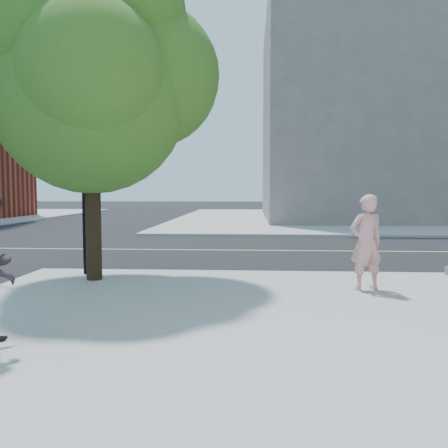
{
  "coord_description": "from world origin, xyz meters",
  "views": [
    {
      "loc": [
        4.05,
        -10.8,
        2.02
      ],
      "look_at": [
        3.47,
        -1.1,
        1.3
      ],
      "focal_mm": 37.11,
      "sensor_mm": 36.0,
      "label": 1
    }
  ],
  "objects": [
    {
      "name": "ground",
      "position": [
        0.0,
        0.0,
        0.0
      ],
      "size": [
        140.0,
        140.0,
        0.0
      ],
      "primitive_type": "plane",
      "color": "black",
      "rests_on": "ground"
    },
    {
      "name": "road_ew",
      "position": [
        0.0,
        4.5,
        0.01
      ],
      "size": [
        140.0,
        9.0,
        0.01
      ],
      "primitive_type": "cube",
      "color": "black",
      "rests_on": "ground"
    },
    {
      "name": "filler_ne",
      "position": [
        14.0,
        22.0,
        7.12
      ],
      "size": [
        18.0,
        16.0,
        14.0
      ],
      "primitive_type": "cube",
      "color": "slate",
      "rests_on": "sidewalk_ne"
    },
    {
      "name": "sidewalk_ne",
      "position": [
        13.5,
        21.5,
        0.06
      ],
      "size": [
        29.0,
        25.0,
        0.12
      ],
      "primitive_type": "cube",
      "color": "#A2A2A2",
      "rests_on": "ground"
    },
    {
      "name": "street_tree",
      "position": [
        0.83,
        -1.25,
        4.39
      ],
      "size": [
        4.99,
        4.53,
        6.62
      ],
      "rotation": [
        0.0,
        0.0,
        -0.22
      ],
      "color": "black",
      "rests_on": "sidewalk_se"
    },
    {
      "name": "man_on_phone",
      "position": [
        6.22,
        -1.94,
        1.03
      ],
      "size": [
        0.76,
        0.6,
        1.81
      ],
      "primitive_type": "imported",
      "rotation": [
        0.0,
        0.0,
        3.42
      ],
      "color": "pink",
      "rests_on": "sidewalk_se"
    }
  ]
}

